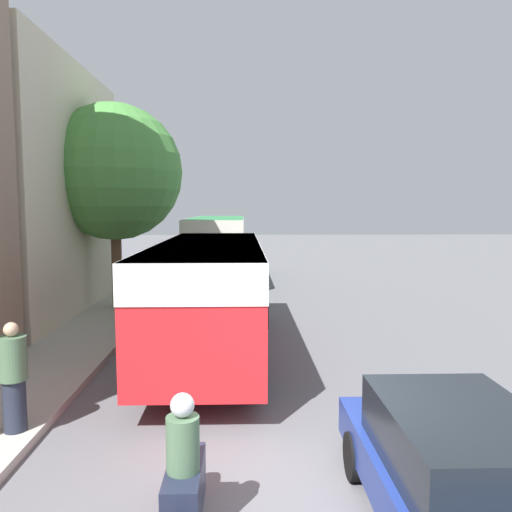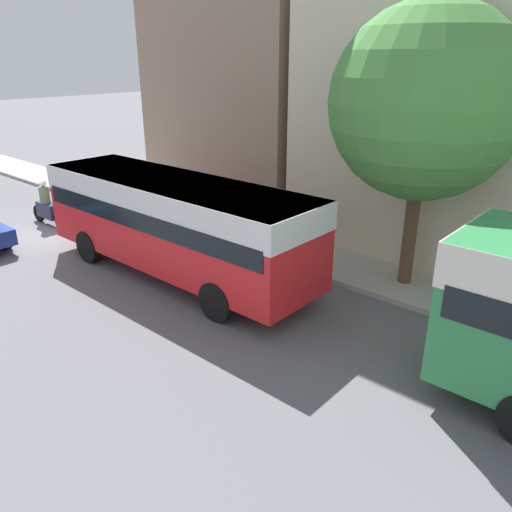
{
  "view_description": "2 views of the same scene",
  "coord_description": "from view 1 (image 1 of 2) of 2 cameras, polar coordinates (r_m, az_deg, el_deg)",
  "views": [
    {
      "loc": [
        -0.76,
        -5.81,
        3.7
      ],
      "look_at": [
        -0.23,
        13.08,
        1.83
      ],
      "focal_mm": 35.0,
      "sensor_mm": 36.0,
      "label": 1
    },
    {
      "loc": [
        6.95,
        17.07,
        5.96
      ],
      "look_at": [
        -1.64,
        9.55,
        1.36
      ],
      "focal_mm": 35.0,
      "sensor_mm": 36.0,
      "label": 2
    }
  ],
  "objects": [
    {
      "name": "ground_plane",
      "position": [
        6.93,
        5.52,
        -26.67
      ],
      "size": [
        120.0,
        120.0,
        0.0
      ],
      "primitive_type": "plane",
      "color": "slate"
    },
    {
      "name": "street_tree",
      "position": [
        18.28,
        -15.89,
        9.16
      ],
      "size": [
        4.73,
        4.73,
        7.12
      ],
      "color": "brown",
      "rests_on": "sidewalk"
    },
    {
      "name": "bus_following",
      "position": [
        24.99,
        -4.43,
        1.84
      ],
      "size": [
        2.64,
        9.58,
        3.16
      ],
      "color": "#2D8447",
      "rests_on": "ground_plane"
    },
    {
      "name": "motorcycle_behind_lead",
      "position": [
        6.05,
        -8.21,
        -24.34
      ],
      "size": [
        0.38,
        2.24,
        1.73
      ],
      "color": "#1E2338",
      "rests_on": "ground_plane"
    },
    {
      "name": "car_crossing",
      "position": [
        6.34,
        22.26,
        -22.16
      ],
      "size": [
        1.89,
        4.3,
        1.52
      ],
      "color": "navy",
      "rests_on": "ground_plane"
    },
    {
      "name": "bus_lead",
      "position": [
        12.52,
        -5.28,
        -2.92
      ],
      "size": [
        2.52,
        9.09,
        2.81
      ],
      "color": "red",
      "rests_on": "ground_plane"
    },
    {
      "name": "pedestrian_near_curb",
      "position": [
        25.05,
        -10.66,
        -0.64
      ],
      "size": [
        0.33,
        0.33,
        1.64
      ],
      "color": "#232838",
      "rests_on": "sidewalk"
    },
    {
      "name": "pedestrian_walking_away",
      "position": [
        8.94,
        -25.99,
        -12.26
      ],
      "size": [
        0.44,
        0.44,
        1.76
      ],
      "color": "#232838",
      "rests_on": "sidewalk"
    }
  ]
}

